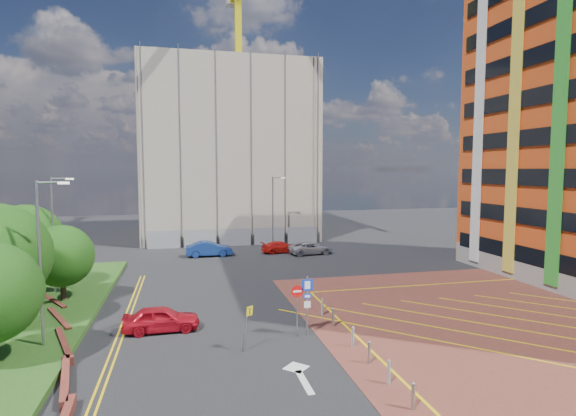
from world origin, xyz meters
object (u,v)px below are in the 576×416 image
object	(u,v)px
lamp_back	(273,209)
car_silver_back	(310,248)
lamp_left_near	(41,256)
warning_sign	(247,323)
sign_cluster	(303,300)
car_red_back	(281,247)
lamp_left_far	(54,230)
tree_c	(62,256)
car_red_left	(161,319)
tree_d	(26,240)
car_blue_back	(209,249)

from	to	relation	value
lamp_back	car_silver_back	distance (m)	6.84
lamp_left_near	warning_sign	world-z (taller)	lamp_left_near
sign_cluster	car_red_back	xyz separation A→B (m)	(3.91, 23.63, -1.35)
warning_sign	lamp_left_near	bearing A→B (deg)	166.34
lamp_left_far	warning_sign	xyz separation A→B (m)	(11.54, -12.32, -3.23)
sign_cluster	warning_sign	bearing A→B (deg)	-157.72
tree_c	warning_sign	size ratio (longest dim) A/B	2.18
sign_cluster	car_red_left	size ratio (longest dim) A/B	0.79
lamp_left_near	sign_cluster	xyz separation A→B (m)	(12.72, -1.02, -2.71)
tree_c	lamp_back	bearing A→B (deg)	45.68
tree_c	tree_d	world-z (taller)	tree_d
tree_c	sign_cluster	xyz separation A→B (m)	(13.80, -9.02, -1.24)
car_red_back	car_silver_back	world-z (taller)	car_silver_back
sign_cluster	car_silver_back	size ratio (longest dim) A/B	0.70
car_blue_back	car_silver_back	xyz separation A→B (m)	(10.32, -1.26, -0.13)
warning_sign	car_blue_back	size ratio (longest dim) A/B	0.49
tree_d	lamp_left_far	size ratio (longest dim) A/B	0.76
tree_d	sign_cluster	bearing A→B (deg)	-35.58
lamp_left_far	lamp_back	size ratio (longest dim) A/B	1.00
tree_c	sign_cluster	world-z (taller)	tree_c
tree_c	lamp_back	world-z (taller)	lamp_back
tree_c	car_silver_back	world-z (taller)	tree_c
warning_sign	car_silver_back	xyz separation A→B (m)	(9.89, 23.39, -0.80)
lamp_left_far	sign_cluster	xyz separation A→B (m)	(14.72, -11.02, -2.71)
tree_c	lamp_back	size ratio (longest dim) A/B	0.61
lamp_left_near	car_red_left	xyz separation A→B (m)	(5.37, 1.46, -3.97)
lamp_left_far	sign_cluster	size ratio (longest dim) A/B	2.50
lamp_left_near	car_blue_back	bearing A→B (deg)	67.80
tree_d	car_red_left	distance (m)	13.79
warning_sign	car_red_left	distance (m)	5.68
lamp_left_near	car_blue_back	xyz separation A→B (m)	(9.11, 22.33, -3.90)
sign_cluster	tree_d	bearing A→B (deg)	144.42
lamp_back	sign_cluster	world-z (taller)	lamp_back
tree_c	car_silver_back	bearing A→B (deg)	32.51
tree_c	car_red_back	world-z (taller)	tree_c
lamp_left_far	car_blue_back	world-z (taller)	lamp_left_far
car_red_back	car_silver_back	distance (m)	3.20
tree_d	lamp_back	xyz separation A→B (m)	(20.58, 15.00, 0.49)
lamp_left_far	warning_sign	bearing A→B (deg)	-46.88
lamp_left_near	sign_cluster	size ratio (longest dim) A/B	2.50
lamp_left_near	car_red_back	world-z (taller)	lamp_left_near
tree_c	sign_cluster	distance (m)	16.53
lamp_back	car_silver_back	world-z (taller)	lamp_back
car_silver_back	tree_d	bearing A→B (deg)	105.33
lamp_back	car_silver_back	xyz separation A→B (m)	(2.93, -4.93, -3.73)
tree_d	car_silver_back	size ratio (longest dim) A/B	1.34
warning_sign	car_silver_back	size ratio (longest dim) A/B	0.50
lamp_left_far	car_blue_back	bearing A→B (deg)	47.97
warning_sign	car_red_back	bearing A→B (deg)	74.13
tree_c	car_red_back	size ratio (longest dim) A/B	1.18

